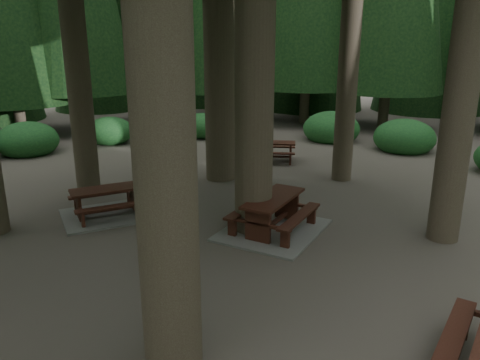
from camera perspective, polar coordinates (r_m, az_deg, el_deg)
ground at (r=10.26m, az=-1.39°, el=-7.48°), size 80.00×80.00×0.00m
picnic_table_a at (r=10.70m, az=4.06°, el=-4.80°), size 3.08×2.89×0.83m
picnic_table_c at (r=12.04m, az=-15.86°, el=-3.17°), size 2.36×2.04×0.73m
picnic_table_d at (r=16.86m, az=4.03°, el=3.89°), size 2.04×2.01×0.69m
shrub_ring at (r=11.05m, az=-0.44°, el=-3.42°), size 23.86×24.64×1.49m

